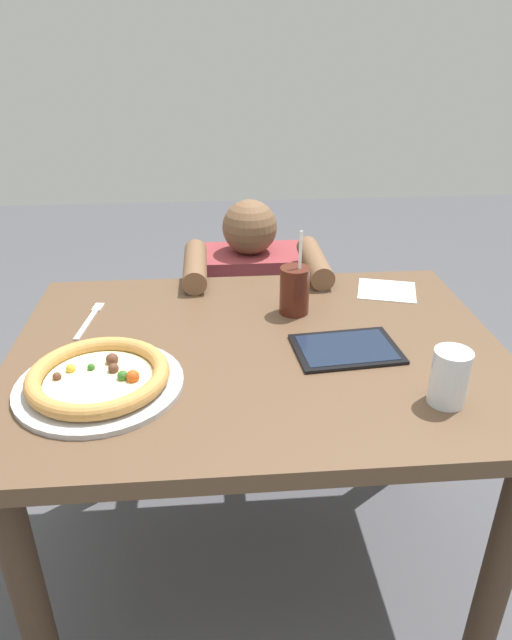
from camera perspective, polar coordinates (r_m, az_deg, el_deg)
name	(u,v)px	position (r m, az deg, el deg)	size (l,w,h in m)	color
ground_plane	(258,566)	(1.83, 0.17, -23.47)	(8.00, 8.00, 0.00)	#4C4C51
dining_table	(258,388)	(1.40, 0.21, -6.87)	(1.16, 0.86, 0.75)	brown
pizza_near	(99,378)	(1.23, -15.46, -5.67)	(0.35, 0.35, 0.05)	#B7B7BC
drink_cup_colored	(295,290)	(1.48, 3.88, 3.01)	(0.08, 0.08, 0.22)	#4C1E14
water_cup_clear	(450,376)	(1.18, 18.86, -5.38)	(0.08, 0.08, 0.12)	silver
paper_napkin	(387,290)	(1.67, 12.97, 2.90)	(0.16, 0.14, 0.00)	white
fork	(90,319)	(1.53, -16.29, 0.14)	(0.05, 0.20, 0.00)	silver
tablet	(346,349)	(1.34, 9.04, -2.87)	(0.25, 0.19, 0.01)	black
diner_seated	(250,338)	(2.09, -0.56, -1.81)	(0.43, 0.53, 0.92)	#333847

